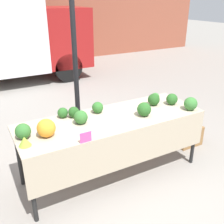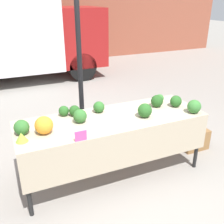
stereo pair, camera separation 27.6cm
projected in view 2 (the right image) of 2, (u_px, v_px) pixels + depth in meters
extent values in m
plane|color=gray|center=(112.00, 172.00, 3.64)|extent=(40.00, 40.00, 0.00)
cylinder|color=black|center=(81.00, 80.00, 3.75)|extent=(0.07, 0.07, 2.28)
cube|color=maroon|center=(78.00, 36.00, 7.86)|extent=(1.29, 1.74, 1.61)
cylinder|color=black|center=(82.00, 67.00, 7.48)|extent=(0.79, 0.22, 0.79)
cylinder|color=black|center=(68.00, 57.00, 8.76)|extent=(0.79, 0.22, 0.79)
cube|color=tan|center=(112.00, 119.00, 3.31)|extent=(2.39, 0.82, 0.03)
cube|color=tan|center=(126.00, 151.00, 3.07)|extent=(2.39, 0.01, 0.46)
cylinder|color=black|center=(27.00, 186.00, 2.77)|extent=(0.05, 0.05, 0.81)
cylinder|color=black|center=(197.00, 142.00, 3.60)|extent=(0.05, 0.05, 0.81)
cylinder|color=black|center=(20.00, 153.00, 3.36)|extent=(0.05, 0.05, 0.81)
cylinder|color=black|center=(168.00, 122.00, 4.18)|extent=(0.05, 0.05, 0.81)
sphere|color=orange|center=(44.00, 125.00, 2.89)|extent=(0.20, 0.20, 0.20)
cone|color=#93B238|center=(21.00, 137.00, 2.74)|extent=(0.13, 0.13, 0.10)
sphere|color=#285B23|center=(64.00, 111.00, 3.34)|extent=(0.13, 0.13, 0.13)
sphere|color=#285B23|center=(145.00, 110.00, 3.29)|extent=(0.18, 0.18, 0.18)
sphere|color=#387533|center=(159.00, 98.00, 3.76)|extent=(0.12, 0.12, 0.12)
sphere|color=#387533|center=(194.00, 107.00, 3.41)|extent=(0.18, 0.18, 0.18)
sphere|color=#2D6628|center=(99.00, 107.00, 3.43)|extent=(0.15, 0.15, 0.15)
sphere|color=#336B2D|center=(80.00, 116.00, 3.15)|extent=(0.17, 0.17, 0.17)
sphere|color=#285B23|center=(176.00, 101.00, 3.61)|extent=(0.16, 0.16, 0.16)
sphere|color=#23511E|center=(157.00, 101.00, 3.60)|extent=(0.17, 0.17, 0.17)
sphere|color=#23511E|center=(75.00, 111.00, 3.33)|extent=(0.14, 0.14, 0.14)
sphere|color=#336B2D|center=(22.00, 127.00, 2.88)|extent=(0.17, 0.17, 0.17)
cube|color=#EF4793|center=(81.00, 136.00, 2.75)|extent=(0.13, 0.01, 0.12)
cube|color=olive|center=(193.00, 138.00, 4.19)|extent=(0.41, 0.33, 0.32)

